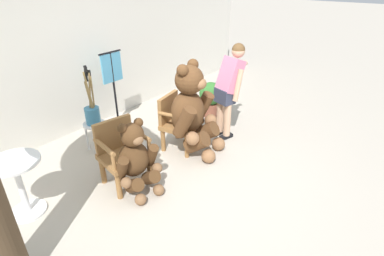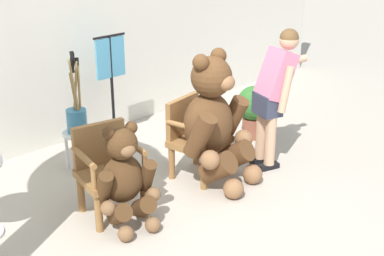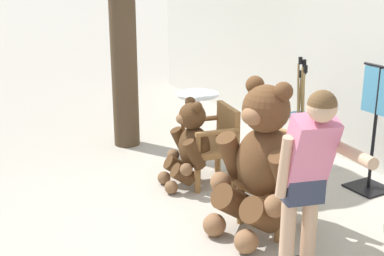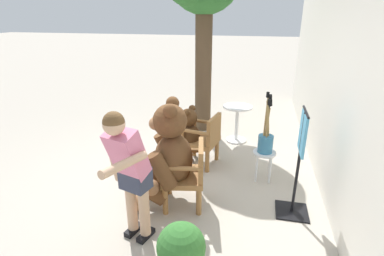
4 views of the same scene
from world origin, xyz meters
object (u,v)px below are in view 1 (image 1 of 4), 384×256
object	(u,v)px
brush_bucket	(92,111)
clothing_display_stand	(114,89)
wooden_chair_left	(122,151)
person_visitor	(229,84)
potted_plant	(211,97)
white_stool	(95,129)
wooden_chair_right	(178,120)
teddy_bear_small	(136,159)
teddy_bear_large	(192,110)
round_side_table	(19,181)

from	to	relation	value
brush_bucket	clothing_display_stand	world-z (taller)	brush_bucket
wooden_chair_left	person_visitor	world-z (taller)	person_visitor
potted_plant	white_stool	bearing A→B (deg)	161.40
wooden_chair_left	wooden_chair_right	world-z (taller)	same
teddy_bear_small	potted_plant	size ratio (longest dim) A/B	1.44
wooden_chair_left	teddy_bear_small	xyz separation A→B (m)	(-0.02, -0.29, 0.02)
person_visitor	brush_bucket	size ratio (longest dim) A/B	1.71
brush_bucket	clothing_display_stand	distance (m)	0.84
teddy_bear_large	round_side_table	world-z (taller)	teddy_bear_large
brush_bucket	round_side_table	size ratio (longest dim) A/B	1.26
white_stool	round_side_table	xyz separation A→B (m)	(-1.39, -0.52, 0.09)
teddy_bear_small	brush_bucket	xyz separation A→B (m)	(0.31, 1.26, 0.18)
teddy_bear_small	brush_bucket	bearing A→B (deg)	76.10
wooden_chair_left	potted_plant	bearing A→B (deg)	5.86
person_visitor	brush_bucket	world-z (taller)	person_visitor
teddy_bear_large	potted_plant	size ratio (longest dim) A/B	2.09
wooden_chair_left	person_visitor	distance (m)	2.05
teddy_bear_small	round_side_table	distance (m)	1.31
white_stool	clothing_display_stand	world-z (taller)	clothing_display_stand
wooden_chair_left	person_visitor	bearing A→B (deg)	-12.22
wooden_chair_left	white_stool	distance (m)	1.01
round_side_table	potted_plant	size ratio (longest dim) A/B	1.06
teddy_bear_large	teddy_bear_small	world-z (taller)	teddy_bear_large
brush_bucket	clothing_display_stand	bearing A→B (deg)	26.84
potted_plant	person_visitor	bearing A→B (deg)	-125.25
round_side_table	potted_plant	world-z (taller)	round_side_table
white_stool	person_visitor	bearing A→B (deg)	-39.90
teddy_bear_small	person_visitor	distance (m)	2.02
wooden_chair_right	clothing_display_stand	xyz separation A→B (m)	(-0.11, 1.34, 0.26)
person_visitor	white_stool	distance (m)	2.24
white_stool	brush_bucket	xyz separation A→B (m)	(0.00, -0.00, 0.30)
potted_plant	teddy_bear_large	bearing A→B (deg)	-158.02
potted_plant	clothing_display_stand	world-z (taller)	clothing_display_stand
teddy_bear_small	brush_bucket	size ratio (longest dim) A/B	1.08
wooden_chair_left	white_stool	xyz separation A→B (m)	(0.29, 0.97, -0.11)
clothing_display_stand	person_visitor	bearing A→B (deg)	-62.72
person_visitor	potted_plant	world-z (taller)	person_visitor
brush_bucket	white_stool	bearing A→B (deg)	167.16
teddy_bear_small	clothing_display_stand	bearing A→B (deg)	57.10
wooden_chair_right	person_visitor	world-z (taller)	person_visitor
brush_bucket	potted_plant	bearing A→B (deg)	-18.60
potted_plant	clothing_display_stand	bearing A→B (deg)	141.64
teddy_bear_large	white_stool	distance (m)	1.55
teddy_bear_small	wooden_chair_right	bearing A→B (deg)	14.07
person_visitor	clothing_display_stand	world-z (taller)	person_visitor
white_stool	brush_bucket	distance (m)	0.30
clothing_display_stand	brush_bucket	bearing A→B (deg)	-153.16
teddy_bear_small	clothing_display_stand	distance (m)	1.96
wooden_chair_right	person_visitor	distance (m)	1.02
potted_plant	wooden_chair_left	bearing A→B (deg)	-174.14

